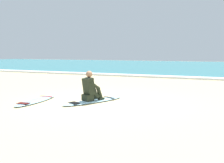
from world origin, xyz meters
name	(u,v)px	position (x,y,z in m)	size (l,w,h in m)	color
ground_plane	(101,102)	(0.00, 0.00, 0.00)	(80.00, 80.00, 0.00)	#CCB584
sea	(194,66)	(0.00, 22.74, 0.05)	(80.00, 28.00, 0.10)	teal
breaking_foam	(166,77)	(0.00, 9.04, 0.06)	(80.00, 0.90, 0.11)	white
surfboard_main	(94,101)	(-0.20, -0.14, 0.04)	(1.41, 2.39, 0.08)	#9ED1E5
surfer_seated	(91,89)	(-0.25, -0.26, 0.44)	(0.58, 0.77, 0.95)	black
surfboard_spare_near	(36,100)	(-1.96, -0.84, 0.04)	(0.81, 2.27, 0.08)	#9ED1E5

